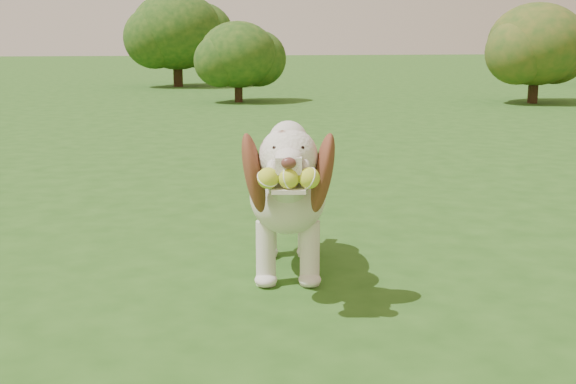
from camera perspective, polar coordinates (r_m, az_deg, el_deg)
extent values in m
plane|color=#244E16|center=(3.19, -4.36, -6.80)|extent=(80.00, 80.00, 0.00)
ellipsoid|color=silver|center=(3.21, -0.04, -0.08)|extent=(0.41, 0.66, 0.33)
ellipsoid|color=silver|center=(2.97, -0.01, -0.32)|extent=(0.36, 0.36, 0.32)
ellipsoid|color=silver|center=(3.42, -0.06, 0.52)|extent=(0.33, 0.33, 0.29)
cylinder|color=silver|center=(2.84, 0.00, 0.80)|extent=(0.21, 0.27, 0.25)
sphere|color=silver|center=(2.70, 0.02, 2.81)|extent=(0.26, 0.26, 0.22)
sphere|color=silver|center=(2.71, 0.02, 4.13)|extent=(0.17, 0.17, 0.14)
cube|color=silver|center=(2.58, 0.04, 2.26)|extent=(0.11, 0.14, 0.06)
ellipsoid|color=#592D28|center=(2.50, 0.05, 2.30)|extent=(0.06, 0.04, 0.04)
cube|color=silver|center=(2.58, 0.04, 0.27)|extent=(0.14, 0.16, 0.01)
ellipsoid|color=brown|center=(2.72, -2.72, 1.48)|extent=(0.15, 0.21, 0.34)
ellipsoid|color=brown|center=(2.72, 2.76, 1.49)|extent=(0.15, 0.23, 0.34)
cylinder|color=silver|center=(3.54, -0.07, 1.54)|extent=(0.08, 0.16, 0.12)
cylinder|color=silver|center=(3.06, -1.76, -4.85)|extent=(0.10, 0.10, 0.28)
cylinder|color=silver|center=(3.06, 1.73, -4.84)|extent=(0.10, 0.10, 0.28)
cylinder|color=silver|center=(3.45, -1.60, -2.87)|extent=(0.10, 0.10, 0.28)
cylinder|color=silver|center=(3.45, 1.49, -2.86)|extent=(0.10, 0.10, 0.28)
sphere|color=#C9D93D|center=(2.53, -1.59, 1.10)|extent=(0.09, 0.09, 0.08)
sphere|color=#C9D93D|center=(2.53, 0.05, 1.11)|extent=(0.09, 0.09, 0.08)
sphere|color=#C9D93D|center=(2.53, 1.69, 1.11)|extent=(0.09, 0.09, 0.08)
cylinder|color=#382314|center=(12.26, 18.81, 7.84)|extent=(0.16, 0.16, 0.51)
ellipsoid|color=#183F13|center=(12.24, 19.03, 10.99)|extent=(1.52, 1.52, 1.29)
cylinder|color=#382314|center=(11.85, -3.93, 8.10)|extent=(0.13, 0.13, 0.42)
ellipsoid|color=#183F13|center=(11.82, -3.97, 10.78)|extent=(1.25, 1.25, 1.06)
cylinder|color=#382314|center=(15.78, -8.69, 9.39)|extent=(0.20, 0.20, 0.64)
ellipsoid|color=#183F13|center=(15.77, -8.79, 12.49)|extent=(1.92, 1.92, 1.63)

